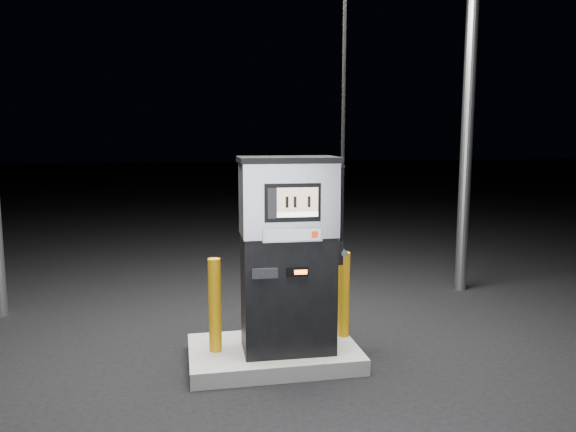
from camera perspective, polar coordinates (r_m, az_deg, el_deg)
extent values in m
plane|color=black|center=(5.57, -1.47, -14.54)|extent=(80.00, 80.00, 0.00)
cube|color=slate|center=(5.54, -1.48, -13.82)|extent=(1.60, 1.00, 0.15)
cylinder|color=gray|center=(8.04, 17.75, 8.54)|extent=(0.16, 0.16, 4.50)
cube|color=black|center=(5.26, -0.02, -7.82)|extent=(0.85, 0.50, 1.10)
cube|color=silver|center=(5.09, -0.02, 1.74)|extent=(0.86, 0.52, 0.66)
cube|color=black|center=(5.06, -0.02, 5.76)|extent=(0.90, 0.56, 0.05)
cube|color=black|center=(4.84, 0.49, 1.35)|extent=(0.49, 0.04, 0.33)
cube|color=tan|center=(4.83, 0.98, 1.65)|extent=(0.36, 0.01, 0.21)
cube|color=white|center=(4.85, 0.98, 0.15)|extent=(0.36, 0.01, 0.04)
cube|color=silver|center=(4.88, 0.49, -1.93)|extent=(0.53, 0.04, 0.12)
cube|color=#93969A|center=(4.87, 0.52, -1.96)|extent=(0.48, 0.01, 0.09)
cube|color=#A4260A|center=(4.90, 2.75, -1.89)|extent=(0.06, 0.00, 0.06)
cube|color=black|center=(4.96, 0.98, -5.71)|extent=(0.19, 0.02, 0.08)
cube|color=#FF520C|center=(4.96, 1.30, -5.73)|extent=(0.11, 0.01, 0.04)
cube|color=black|center=(4.92, -2.36, -5.85)|extent=(0.23, 0.03, 0.09)
cube|color=black|center=(5.27, 4.95, -3.64)|extent=(0.09, 0.16, 0.22)
cylinder|color=gray|center=(5.28, 5.51, -3.62)|extent=(0.07, 0.19, 0.06)
cylinder|color=black|center=(5.14, 5.68, 12.53)|extent=(0.03, 0.03, 2.73)
cylinder|color=orange|center=(5.31, -7.44, -8.97)|extent=(0.15, 0.15, 0.88)
cylinder|color=orange|center=(5.68, 5.70, -7.93)|extent=(0.14, 0.14, 0.86)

